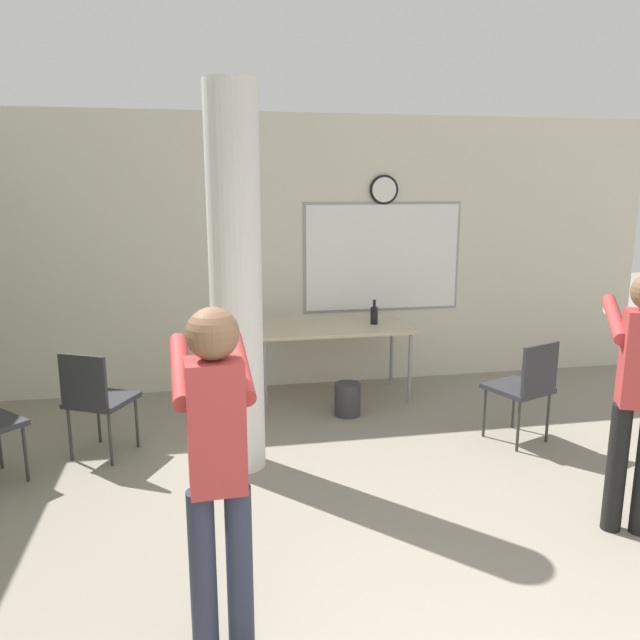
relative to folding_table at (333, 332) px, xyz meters
name	(u,v)px	position (x,y,z in m)	size (l,w,h in m)	color
wall_back	(290,254)	(-0.34, 0.56, 0.72)	(8.00, 0.15, 2.80)	beige
support_pillar	(236,284)	(-1.01, -1.38, 0.72)	(0.38, 0.38, 2.80)	white
folding_table	(333,332)	(0.00, 0.00, 0.00)	(1.53, 0.71, 0.73)	beige
bottle_on_table	(374,315)	(0.43, 0.04, 0.15)	(0.07, 0.07, 0.25)	black
waste_bin	(348,399)	(0.04, -0.51, -0.53)	(0.24, 0.24, 0.30)	#38383D
chair_near_pillar	(96,396)	(-2.09, -1.04, -0.17)	(0.59, 0.59, 0.87)	#2D2D33
chair_mid_room	(525,384)	(1.32, -1.39, -0.17)	(0.57, 0.57, 0.87)	#2D2D33
person_playing_side	(640,383)	(1.28, -2.74, 0.27)	(0.53, 0.68, 1.62)	black
person_playing_front	(217,458)	(-1.22, -3.32, 0.27)	(0.38, 0.63, 1.62)	#2D3347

